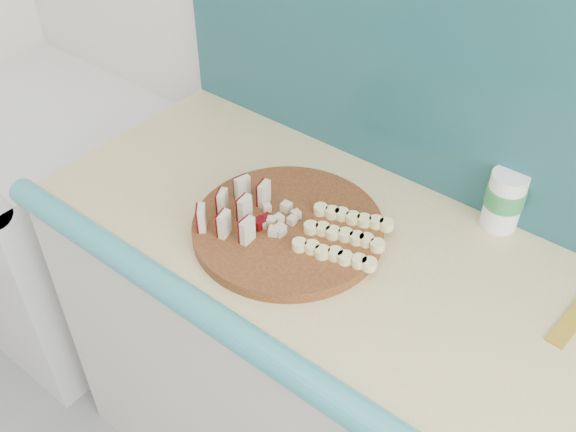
% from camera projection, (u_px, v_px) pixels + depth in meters
% --- Properties ---
extents(porcelain_fixture, '(0.70, 0.72, 0.84)m').
position_uv_depth(porcelain_fixture, '(60.00, 213.00, 2.15)').
color(porcelain_fixture, white).
rests_on(porcelain_fixture, ground).
extents(cutting_board, '(0.49, 0.49, 0.02)m').
position_uv_depth(cutting_board, '(288.00, 228.00, 1.32)').
color(cutting_board, '#441D0E').
rests_on(cutting_board, kitchen_counter).
extents(apple_wedges, '(0.12, 0.17, 0.05)m').
position_uv_depth(apple_wedges, '(235.00, 209.00, 1.31)').
color(apple_wedges, beige).
rests_on(apple_wedges, cutting_board).
extents(apple_chunks, '(0.06, 0.07, 0.02)m').
position_uv_depth(apple_chunks, '(276.00, 217.00, 1.32)').
color(apple_chunks, beige).
rests_on(apple_chunks, cutting_board).
extents(banana_slices, '(0.20, 0.18, 0.02)m').
position_uv_depth(banana_slices, '(344.00, 235.00, 1.27)').
color(banana_slices, '#EFE692').
rests_on(banana_slices, cutting_board).
extents(canister, '(0.08, 0.08, 0.13)m').
position_uv_depth(canister, '(505.00, 199.00, 1.31)').
color(canister, white).
rests_on(canister, kitchen_counter).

